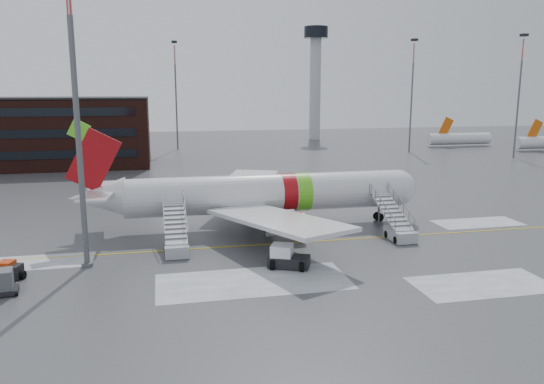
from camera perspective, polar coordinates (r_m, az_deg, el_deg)
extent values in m
plane|color=#494C4F|center=(49.66, 2.79, -5.11)|extent=(260.00, 260.00, 0.00)
cylinder|color=silver|center=(53.18, -0.45, -0.12)|extent=(28.00, 3.80, 3.80)
sphere|color=silver|center=(57.62, 13.31, 0.45)|extent=(3.80, 3.80, 3.80)
cube|color=black|center=(57.99, 14.27, 0.97)|extent=(1.09, 1.60, 0.97)
cone|color=silver|center=(52.40, -18.30, -0.58)|extent=(5.20, 3.72, 3.72)
cube|color=#9E0C11|center=(51.84, -18.65, 3.26)|extent=(5.27, 0.30, 6.09)
cube|color=#61D522|center=(51.70, -20.06, 6.27)|extent=(2.16, 0.26, 2.16)
cube|color=silver|center=(54.80, -17.86, 0.63)|extent=(3.07, 4.85, 0.18)
cube|color=silver|center=(49.72, -18.42, -0.43)|extent=(3.07, 4.85, 0.18)
cube|color=silver|center=(61.33, -2.98, 0.80)|extent=(10.72, 15.97, 1.13)
cube|color=silver|center=(45.00, 0.50, -2.99)|extent=(10.72, 15.97, 1.13)
cylinder|color=silver|center=(58.67, -1.00, -1.00)|extent=(3.40, 2.10, 2.10)
cylinder|color=silver|center=(48.78, 1.37, -3.51)|extent=(3.40, 2.10, 2.10)
cylinder|color=#595B60|center=(57.33, 11.39, -2.18)|extent=(0.20, 0.20, 1.80)
cylinder|color=black|center=(57.43, 11.37, -2.62)|extent=(0.90, 0.56, 0.90)
cylinder|color=black|center=(56.05, -1.45, -2.74)|extent=(0.90, 0.56, 0.90)
cylinder|color=black|center=(51.49, -0.45, -3.99)|extent=(0.90, 0.56, 0.90)
cube|color=#A7AAAF|center=(50.60, 13.65, -4.46)|extent=(2.00, 3.20, 1.00)
cube|color=#A7AAAF|center=(52.03, 12.74, -2.09)|extent=(1.90, 5.87, 2.52)
cube|color=#A7AAAF|center=(54.73, 11.35, -0.13)|extent=(1.90, 1.40, 0.15)
cylinder|color=#595B60|center=(54.72, 11.45, -1.95)|extent=(0.16, 0.16, 3.40)
cylinder|color=black|center=(49.41, 13.20, -5.06)|extent=(0.25, 0.70, 0.70)
cylinder|color=black|center=(51.91, 14.07, -4.32)|extent=(0.25, 0.70, 0.70)
cube|color=#A4A6AB|center=(45.78, -10.23, -5.97)|extent=(2.00, 3.20, 1.00)
cube|color=#A4A6AB|center=(47.35, -10.40, -3.30)|extent=(1.90, 5.87, 2.52)
cube|color=#A4A6AB|center=(50.30, -10.57, -1.08)|extent=(1.90, 1.40, 0.15)
cylinder|color=#595B60|center=(50.29, -10.49, -3.07)|extent=(0.16, 0.16, 3.40)
cylinder|color=black|center=(44.87, -11.33, -6.64)|extent=(0.25, 0.70, 0.70)
cylinder|color=black|center=(46.82, -9.16, -5.81)|extent=(0.25, 0.70, 0.70)
cube|color=black|center=(41.95, 1.83, -7.44)|extent=(3.62, 2.84, 0.80)
cube|color=white|center=(41.79, 1.06, -6.36)|extent=(2.10, 2.10, 1.03)
cube|color=black|center=(41.67, 1.06, -5.83)|extent=(1.85, 1.91, 0.17)
cylinder|color=black|center=(41.43, 0.07, -7.85)|extent=(0.63, 0.87, 0.80)
cylinder|color=black|center=(41.07, 3.24, -8.03)|extent=(0.63, 0.87, 0.80)
cylinder|color=black|center=(42.92, 0.49, -7.16)|extent=(0.63, 0.87, 0.80)
cylinder|color=black|center=(42.58, 3.54, -7.34)|extent=(0.63, 0.87, 0.80)
cube|color=black|center=(41.13, -27.08, -9.49)|extent=(2.35, 1.88, 0.34)
cube|color=#54555B|center=(40.88, -27.18, -8.47)|extent=(1.76, 1.69, 1.45)
cylinder|color=black|center=(41.54, -25.53, -9.30)|extent=(0.22, 0.31, 0.29)
cube|color=black|center=(44.10, -26.61, -7.66)|extent=(2.25, 1.67, 1.01)
cube|color=red|center=(43.93, -26.68, -6.91)|extent=(1.25, 1.32, 0.40)
cylinder|color=black|center=(43.98, -25.55, -7.97)|extent=(1.13, 0.83, 0.61)
cylinder|color=#595B60|center=(42.79, -20.05, 4.64)|extent=(0.44, 0.44, 19.06)
cylinder|color=#595B60|center=(44.73, -19.25, -7.38)|extent=(0.90, 0.90, 0.30)
cylinder|color=#B2B5BA|center=(147.28, 4.66, 11.12)|extent=(3.00, 3.00, 28.00)
cylinder|color=black|center=(148.01, 4.76, 16.74)|extent=(6.40, 6.40, 3.00)
cylinder|color=#595B60|center=(121.04, 14.73, 8.73)|extent=(0.36, 0.36, 19.20)
cylinder|color=#CC7272|center=(121.18, 15.01, 14.17)|extent=(0.32, 0.32, 4.32)
cube|color=black|center=(121.39, 15.08, 15.53)|extent=(1.20, 1.20, 0.50)
cylinder|color=#595B60|center=(124.21, -10.25, 8.96)|extent=(0.36, 0.36, 19.20)
cylinder|color=#CC7272|center=(124.35, -10.43, 14.27)|extent=(0.32, 0.32, 4.32)
cube|color=black|center=(124.55, -10.48, 15.60)|extent=(1.20, 1.20, 0.50)
cylinder|color=#595B60|center=(117.55, 24.90, 8.01)|extent=(0.36, 0.36, 19.20)
cylinder|color=#CC7272|center=(117.69, 25.37, 13.61)|extent=(0.32, 0.32, 4.32)
cube|color=black|center=(117.91, 25.49, 15.00)|extent=(1.20, 1.20, 0.50)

